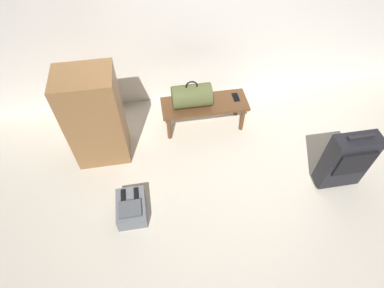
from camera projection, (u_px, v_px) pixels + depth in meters
ground_plane at (241, 189)px, 3.29m from camera, size 6.60×6.60×0.00m
bench at (204, 107)px, 3.64m from camera, size 1.00×0.36×0.38m
duffel_bag_olive at (192, 96)px, 3.48m from camera, size 0.44×0.26×0.34m
cell_phone at (236, 97)px, 3.65m from camera, size 0.07×0.14×0.01m
suitcase_upright_charcoal at (346, 161)px, 3.05m from camera, size 0.44×0.20×0.76m
backpack_grey at (131, 208)px, 3.05m from camera, size 0.28×0.38×0.21m
side_cabinet at (95, 118)px, 3.20m from camera, size 0.56×0.44×1.10m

